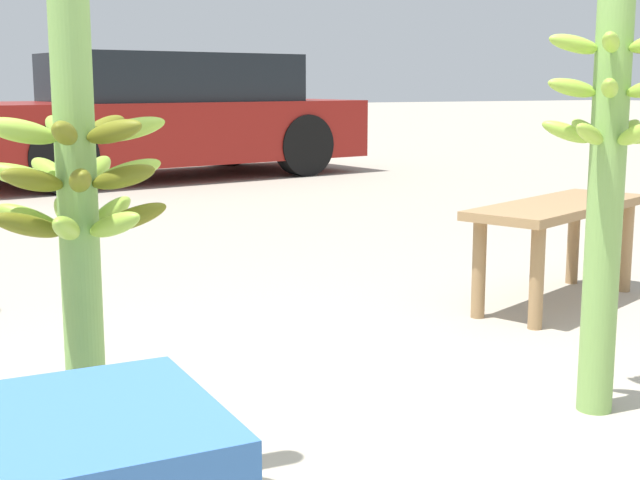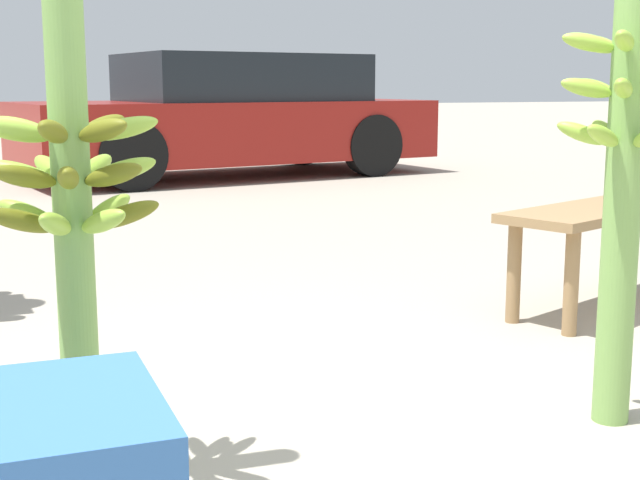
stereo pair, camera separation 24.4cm
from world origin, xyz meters
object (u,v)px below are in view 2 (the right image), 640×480
(banana_stalk_left, at_px, (72,194))
(market_bench, at_px, (601,225))
(banana_stalk_center, at_px, (626,140))
(parked_car, at_px, (231,117))

(banana_stalk_left, distance_m, market_bench, 2.59)
(market_bench, bearing_deg, banana_stalk_center, -148.33)
(market_bench, relative_size, parked_car, 0.25)
(banana_stalk_left, height_order, banana_stalk_center, banana_stalk_center)
(banana_stalk_center, xyz_separation_m, parked_car, (0.87, 7.46, -0.20))
(market_bench, xyz_separation_m, parked_car, (0.04, 6.34, 0.26))
(market_bench, distance_m, parked_car, 6.35)
(parked_car, bearing_deg, banana_stalk_left, 152.11)
(banana_stalk_center, relative_size, market_bench, 1.36)
(banana_stalk_left, bearing_deg, market_bench, 22.64)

